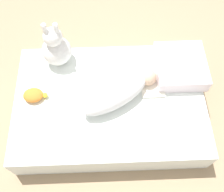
{
  "coord_description": "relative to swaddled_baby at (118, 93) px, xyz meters",
  "views": [
    {
      "loc": [
        -0.01,
        -0.85,
        1.86
      ],
      "look_at": [
        0.02,
        -0.01,
        0.29
      ],
      "focal_mm": 42.0,
      "sensor_mm": 36.0,
      "label": 1
    }
  ],
  "objects": [
    {
      "name": "ground_plane",
      "position": [
        -0.06,
        0.01,
        -0.32
      ],
      "size": [
        12.0,
        12.0,
        0.0
      ],
      "primitive_type": "plane",
      "color": "#9E8466"
    },
    {
      "name": "turtle_plush",
      "position": [
        -0.58,
        0.03,
        -0.05
      ],
      "size": [
        0.17,
        0.11,
        0.07
      ],
      "color": "orange",
      "rests_on": "bed_mattress"
    },
    {
      "name": "swaddled_baby",
      "position": [
        0.0,
        0.0,
        0.0
      ],
      "size": [
        0.56,
        0.4,
        0.16
      ],
      "rotation": [
        0.0,
        0.0,
        0.52
      ],
      "color": "white",
      "rests_on": "bed_mattress"
    },
    {
      "name": "pillow",
      "position": [
        0.46,
        0.22,
        -0.03
      ],
      "size": [
        0.35,
        0.38,
        0.11
      ],
      "color": "white",
      "rests_on": "bed_mattress"
    },
    {
      "name": "bunny_plush",
      "position": [
        -0.43,
        0.35,
        0.06
      ],
      "size": [
        0.21,
        0.21,
        0.37
      ],
      "color": "white",
      "rests_on": "bed_mattress"
    },
    {
      "name": "bed_mattress",
      "position": [
        -0.06,
        0.01,
        -0.2
      ],
      "size": [
        1.33,
        0.91,
        0.24
      ],
      "color": "white",
      "rests_on": "ground_plane"
    },
    {
      "name": "burp_cloth",
      "position": [
        0.25,
        0.1,
        -0.07
      ],
      "size": [
        0.16,
        0.21,
        0.02
      ],
      "color": "white",
      "rests_on": "bed_mattress"
    }
  ]
}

